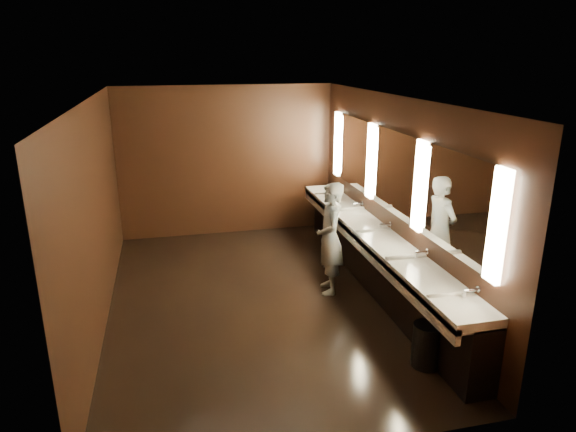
% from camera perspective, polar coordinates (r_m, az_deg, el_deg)
% --- Properties ---
extents(floor, '(6.00, 6.00, 0.00)m').
position_cam_1_polar(floor, '(7.37, -3.56, -9.35)').
color(floor, black).
rests_on(floor, ground).
extents(ceiling, '(4.00, 6.00, 0.02)m').
position_cam_1_polar(ceiling, '(6.59, -4.03, 12.89)').
color(ceiling, '#2D2D2B').
rests_on(ceiling, wall_back).
extents(wall_back, '(4.00, 0.02, 2.80)m').
position_cam_1_polar(wall_back, '(9.73, -6.80, 6.04)').
color(wall_back, black).
rests_on(wall_back, floor).
extents(wall_front, '(4.00, 0.02, 2.80)m').
position_cam_1_polar(wall_front, '(4.13, 3.44, -10.49)').
color(wall_front, black).
rests_on(wall_front, floor).
extents(wall_left, '(0.02, 6.00, 2.80)m').
position_cam_1_polar(wall_left, '(6.82, -20.56, -0.04)').
color(wall_left, black).
rests_on(wall_left, floor).
extents(wall_right, '(0.02, 6.00, 2.80)m').
position_cam_1_polar(wall_right, '(7.43, 11.62, 2.14)').
color(wall_right, black).
rests_on(wall_right, floor).
extents(sink_counter, '(0.55, 5.40, 1.01)m').
position_cam_1_polar(sink_counter, '(7.64, 9.78, -4.50)').
color(sink_counter, black).
rests_on(sink_counter, floor).
extents(mirror_band, '(0.06, 5.03, 1.15)m').
position_cam_1_polar(mirror_band, '(7.34, 11.64, 4.76)').
color(mirror_band, '#FFEDBB').
rests_on(mirror_band, wall_right).
extents(person, '(0.48, 0.65, 1.63)m').
position_cam_1_polar(person, '(7.35, 4.69, -2.50)').
color(person, '#83A6C4').
rests_on(person, floor).
extents(trash_bin, '(0.38, 0.38, 0.51)m').
position_cam_1_polar(trash_bin, '(6.06, 15.16, -13.67)').
color(trash_bin, black).
rests_on(trash_bin, floor).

